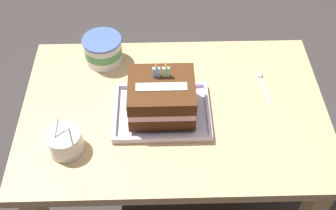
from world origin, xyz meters
The scene contains 7 objects.
ground_plane centered at (0.00, 0.00, 0.00)m, with size 8.00×8.00×0.00m, color #383333.
dining_table centered at (0.00, 0.00, 0.58)m, with size 1.04×0.69×0.69m.
foil_tray centered at (-0.04, -0.02, 0.70)m, with size 0.32×0.25×0.02m.
birthday_cake centered at (-0.04, -0.02, 0.78)m, with size 0.21×0.19×0.17m.
bowl_stack centered at (-0.34, -0.16, 0.73)m, with size 0.11×0.11×0.12m.
ice_cream_tub centered at (-0.25, 0.25, 0.74)m, with size 0.14×0.14×0.10m.
serving_spoon_near_tray centered at (0.32, 0.12, 0.70)m, with size 0.03×0.16×0.01m.
Camera 1 is at (-0.05, -0.94, 1.78)m, focal length 45.23 mm.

